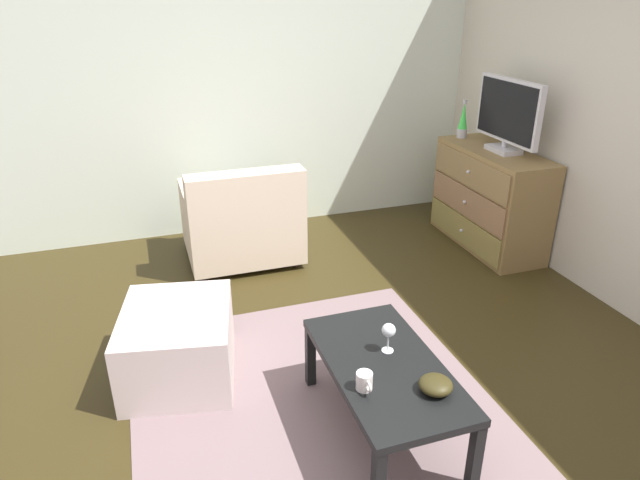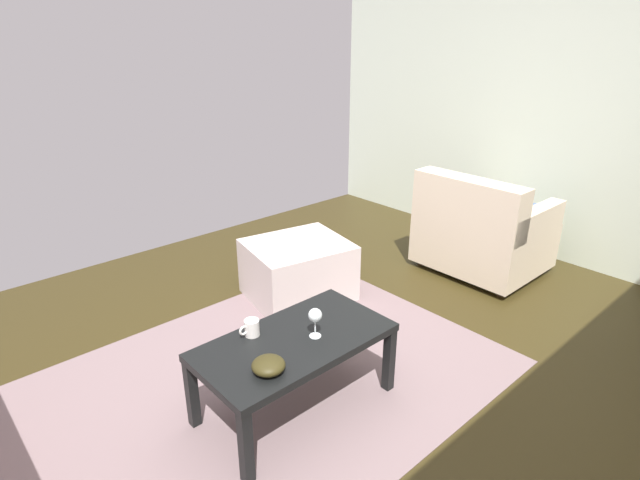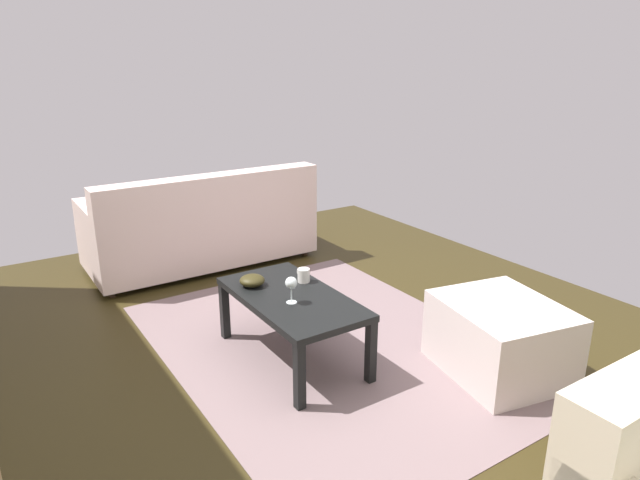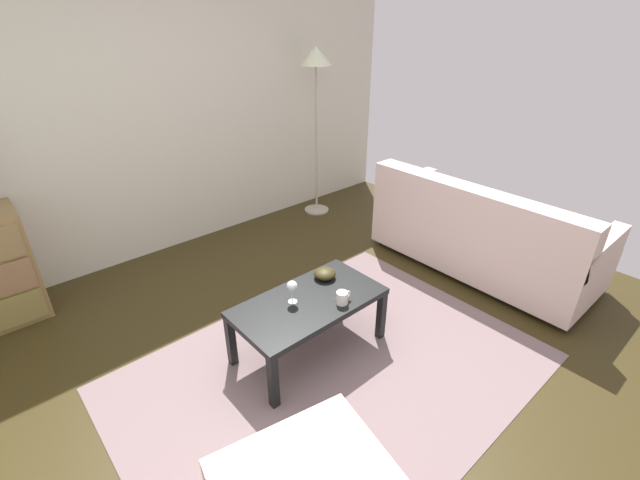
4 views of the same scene
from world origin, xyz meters
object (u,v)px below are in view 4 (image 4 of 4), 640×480
at_px(mug, 342,298).
at_px(couch_large, 481,236).
at_px(bowl_decorative, 325,273).
at_px(coffee_table, 309,307).
at_px(wine_glass, 292,287).
at_px(standing_lamp, 316,73).

xyz_separation_m(mug, couch_large, (1.68, -0.01, -0.13)).
bearing_deg(bowl_decorative, coffee_table, -153.21).
distance_m(wine_glass, bowl_decorative, 0.36).
relative_size(couch_large, standing_lamp, 1.06).
relative_size(wine_glass, standing_lamp, 0.09).
bearing_deg(coffee_table, standing_lamp, 47.82).
distance_m(coffee_table, standing_lamp, 2.63).
bearing_deg(bowl_decorative, mug, -111.17).
distance_m(mug, couch_large, 1.69).
height_order(coffee_table, wine_glass, wine_glass).
relative_size(coffee_table, wine_glass, 6.31).
bearing_deg(couch_large, bowl_decorative, 168.95).
bearing_deg(bowl_decorative, wine_glass, -167.80).
xyz_separation_m(wine_glass, couch_large, (1.92, -0.23, -0.20)).
distance_m(bowl_decorative, couch_large, 1.60).
distance_m(wine_glass, standing_lamp, 2.58).
bearing_deg(bowl_decorative, standing_lamp, 50.63).
xyz_separation_m(mug, bowl_decorative, (0.11, 0.30, -0.01)).
xyz_separation_m(coffee_table, mug, (0.14, -0.17, 0.09)).
distance_m(coffee_table, mug, 0.24).
bearing_deg(wine_glass, couch_large, -6.90).
bearing_deg(wine_glass, mug, -43.86).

